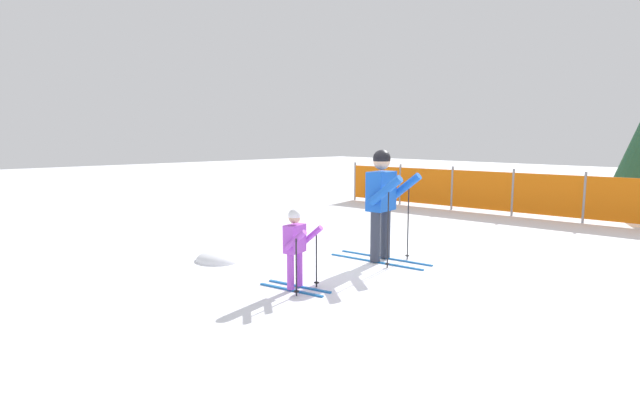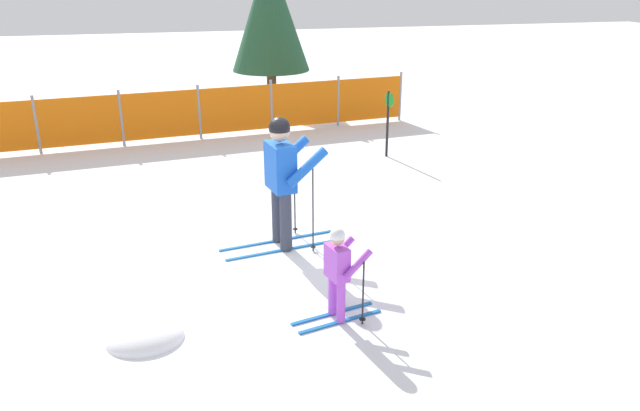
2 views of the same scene
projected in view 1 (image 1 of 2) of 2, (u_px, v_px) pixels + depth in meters
The scene contains 5 objects.
ground_plane at pixel (370, 258), 8.27m from camera, with size 60.00×60.00×0.00m, color white.
skier_adult at pixel (383, 195), 7.92m from camera, with size 1.72×0.83×1.79m.
skier_child at pixel (296, 243), 6.47m from camera, with size 1.03×0.53×1.07m.
safety_fence at pixel (513, 192), 12.56m from camera, with size 9.81×1.19×1.19m.
snow_mound at pixel (218, 260), 8.07m from camera, with size 0.79×0.67×0.32m, color white.
Camera 1 is at (5.30, -6.14, 1.99)m, focal length 28.00 mm.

